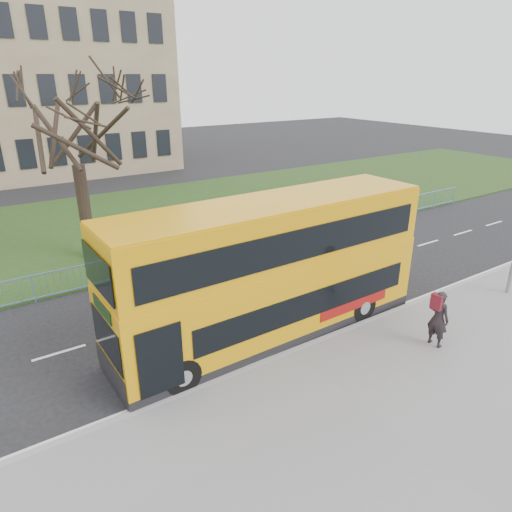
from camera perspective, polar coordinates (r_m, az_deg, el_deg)
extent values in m
plane|color=black|center=(15.57, 0.90, -9.48)|extent=(120.00, 120.00, 0.00)
cube|color=slate|center=(11.79, 21.46, -22.94)|extent=(80.00, 10.50, 0.12)
cube|color=gray|center=(14.48, 4.45, -11.87)|extent=(80.00, 0.20, 0.14)
cube|color=#203312|center=(27.56, -16.17, 3.94)|extent=(80.00, 15.40, 0.08)
cube|color=orange|center=(14.91, 1.94, -5.00)|extent=(10.74, 2.73, 1.99)
cube|color=orange|center=(14.42, 2.00, -0.86)|extent=(10.74, 2.73, 0.34)
cube|color=orange|center=(14.04, 2.06, 3.14)|extent=(10.69, 2.68, 1.78)
cube|color=black|center=(14.34, 6.99, -5.97)|extent=(8.25, 0.18, 0.87)
cube|color=black|center=(13.14, 5.33, 1.31)|extent=(9.84, 0.21, 0.97)
cylinder|color=black|center=(12.83, -9.23, -14.58)|extent=(1.06, 0.30, 1.06)
cylinder|color=black|center=(16.43, 13.15, -6.19)|extent=(1.06, 0.30, 1.06)
imported|color=black|center=(15.30, 21.81, -7.28)|extent=(0.50, 0.71, 1.85)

